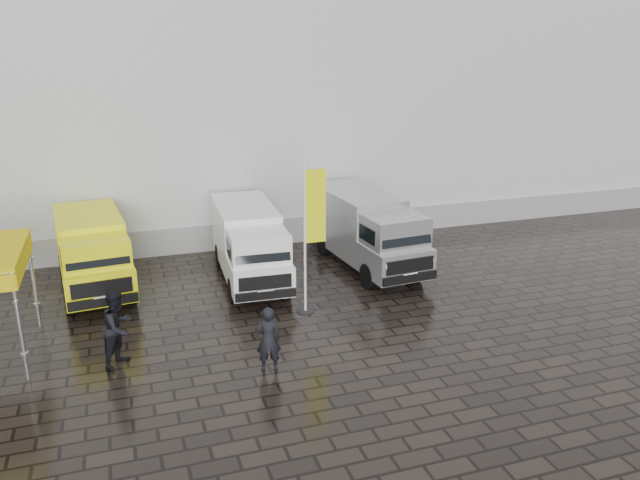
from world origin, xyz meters
The scene contains 10 objects.
ground centered at (0.00, 0.00, 0.00)m, with size 120.00×120.00×0.00m, color black.
exhibition_hall centered at (2.00, 16.00, 6.00)m, with size 44.00×16.00×12.00m, color silver.
hall_plinth centered at (2.00, 7.95, 0.50)m, with size 44.00×0.15×1.00m, color gray.
van_yellow centered at (-6.41, 5.14, 1.18)m, with size 1.97×5.13×2.37m, color #FFFD0D, non-canonical shape.
van_white centered at (-1.49, 4.47, 1.20)m, with size 1.85×5.55×2.40m, color white, non-canonical shape.
van_silver centered at (2.71, 4.47, 1.28)m, with size 1.97×5.90×2.56m, color #B5B8BA, non-canonical shape.
flagpole centered at (-0.32, 1.36, 2.45)m, with size 0.88×0.50×4.45m.
wheelie_bin centered at (4.99, 7.56, 0.49)m, with size 0.59×0.59×0.99m, color black.
person_front centered at (-2.37, -1.68, 0.84)m, with size 0.61×0.40×1.67m, color black.
person_tent centered at (-5.76, -0.20, 0.98)m, with size 0.96×0.75×1.97m, color black.
Camera 1 is at (-5.45, -14.91, 7.65)m, focal length 35.00 mm.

